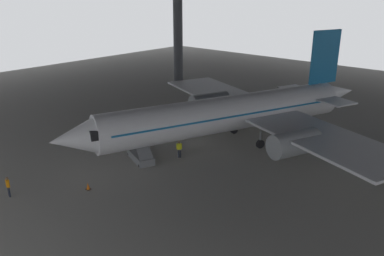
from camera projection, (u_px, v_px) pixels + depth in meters
name	position (u px, v px, depth m)	size (l,w,h in m)	color
ground_plane	(203.00, 146.00, 41.06)	(110.00, 110.00, 0.00)	gray
airplane_main	(232.00, 113.00, 40.66)	(34.54, 34.69, 11.29)	white
boarding_stairs	(140.00, 153.00, 37.69)	(4.39, 2.80, 4.62)	slate
crew_worker_near_nose	(8.00, 185.00, 30.84)	(0.54, 0.28, 1.71)	#232838
crew_worker_by_stairs	(179.00, 148.00, 38.07)	(0.41, 0.42, 1.70)	#232838
traffic_cone_orange	(88.00, 186.00, 32.17)	(0.36, 0.36, 0.60)	black
baggage_tug	(266.00, 110.00, 51.69)	(1.29, 2.21, 0.90)	yellow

